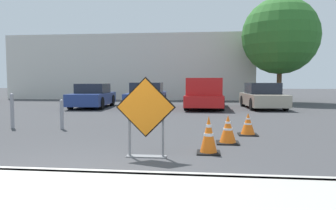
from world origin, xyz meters
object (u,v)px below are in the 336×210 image
at_px(traffic_cone_nearest, 209,135).
at_px(traffic_cone_second, 228,130).
at_px(bollard_nearest, 62,113).
at_px(parked_car_second, 147,96).
at_px(pickup_truck, 205,95).
at_px(parked_car_nearest, 93,96).
at_px(traffic_cone_third, 248,124).
at_px(road_closed_sign, 146,114).
at_px(parked_car_third, 263,97).
at_px(bollard_second, 12,110).

bearing_deg(traffic_cone_nearest, traffic_cone_second, 67.71).
relative_size(traffic_cone_nearest, bollard_nearest, 0.84).
distance_m(traffic_cone_second, parked_car_second, 10.21).
height_order(pickup_truck, bollard_nearest, pickup_truck).
xyz_separation_m(parked_car_nearest, bollard_nearest, (1.86, -8.01, -0.13)).
xyz_separation_m(traffic_cone_second, traffic_cone_third, (0.62, 1.27, -0.03)).
bearing_deg(traffic_cone_second, parked_car_second, 110.81).
height_order(traffic_cone_third, parked_car_second, parked_car_second).
bearing_deg(parked_car_second, traffic_cone_third, 114.00).
height_order(traffic_cone_third, parked_car_nearest, parked_car_nearest).
relative_size(traffic_cone_second, traffic_cone_third, 1.11).
distance_m(road_closed_sign, parked_car_nearest, 12.40).
height_order(parked_car_second, pickup_truck, pickup_truck).
height_order(traffic_cone_third, parked_car_third, parked_car_third).
distance_m(traffic_cone_nearest, traffic_cone_third, 2.61).
height_order(traffic_cone_third, pickup_truck, pickup_truck).
distance_m(parked_car_nearest, parked_car_third, 9.19).
distance_m(parked_car_second, pickup_truck, 3.07).
xyz_separation_m(traffic_cone_nearest, traffic_cone_second, (0.46, 1.11, -0.05)).
distance_m(bollard_nearest, bollard_second, 1.59).
xyz_separation_m(parked_car_third, bollard_nearest, (-7.32, -8.42, -0.14)).
bearing_deg(traffic_cone_second, pickup_truck, 93.32).
bearing_deg(parked_car_third, pickup_truck, 2.64).
relative_size(parked_car_nearest, pickup_truck, 0.78).
distance_m(traffic_cone_second, pickup_truck, 9.81).
xyz_separation_m(traffic_cone_third, bollard_second, (-7.04, 0.45, 0.28)).
relative_size(parked_car_second, pickup_truck, 0.83).
bearing_deg(traffic_cone_nearest, parked_car_third, 75.29).
bearing_deg(bollard_second, pickup_truck, 54.06).
relative_size(road_closed_sign, parked_car_nearest, 0.36).
relative_size(traffic_cone_third, bollard_nearest, 0.67).
height_order(parked_car_nearest, bollard_nearest, parked_car_nearest).
xyz_separation_m(road_closed_sign, bollard_second, (-4.77, 3.32, -0.27)).
distance_m(traffic_cone_nearest, parked_car_second, 11.12).
bearing_deg(parked_car_second, parked_car_nearest, -6.61).
xyz_separation_m(traffic_cone_nearest, traffic_cone_third, (1.08, 2.38, -0.08)).
relative_size(traffic_cone_nearest, parked_car_third, 0.18).
relative_size(traffic_cone_nearest, pickup_truck, 0.14).
height_order(road_closed_sign, traffic_cone_second, road_closed_sign).
distance_m(traffic_cone_third, bollard_nearest, 5.47).
bearing_deg(bollard_nearest, bollard_second, 180.00).
bearing_deg(traffic_cone_third, traffic_cone_nearest, -114.34).
distance_m(traffic_cone_nearest, bollard_second, 6.60).
height_order(road_closed_sign, traffic_cone_nearest, road_closed_sign).
bearing_deg(bollard_nearest, parked_car_third, 48.99).
bearing_deg(traffic_cone_third, bollard_nearest, 175.27).
height_order(traffic_cone_second, bollard_second, bollard_second).
bearing_deg(traffic_cone_second, traffic_cone_third, 63.90).
bearing_deg(road_closed_sign, bollard_second, 145.17).
relative_size(parked_car_nearest, bollard_nearest, 4.77).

